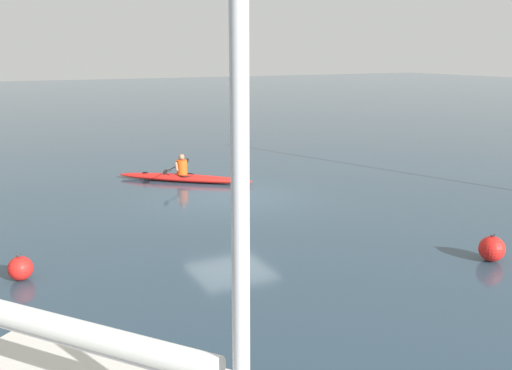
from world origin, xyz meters
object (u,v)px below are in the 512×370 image
(kayaker, at_px, (181,166))
(mooring_buoy_orange_mid, at_px, (20,268))
(kayak, at_px, (184,178))
(mooring_buoy_red_near, at_px, (492,249))

(kayaker, bearing_deg, mooring_buoy_orange_mid, 49.64)
(kayaker, xyz_separation_m, mooring_buoy_orange_mid, (5.78, 6.80, -0.31))
(kayak, xyz_separation_m, kayaker, (0.08, -0.06, 0.43))
(mooring_buoy_orange_mid, bearing_deg, kayaker, -130.36)
(kayak, bearing_deg, mooring_buoy_orange_mid, 48.99)
(kayak, distance_m, kayaker, 0.44)
(mooring_buoy_orange_mid, distance_m, mooring_buoy_red_near, 9.97)
(mooring_buoy_orange_mid, xyz_separation_m, mooring_buoy_red_near, (-9.32, 3.54, 0.03))
(kayaker, xyz_separation_m, mooring_buoy_red_near, (-3.54, 10.35, -0.28))
(mooring_buoy_red_near, bearing_deg, mooring_buoy_orange_mid, -20.83)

